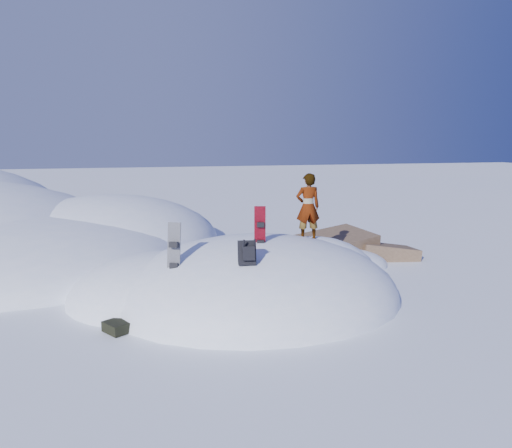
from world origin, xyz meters
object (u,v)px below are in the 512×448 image
object	(u,v)px
snowboard_red	(260,235)
backpack	(247,253)
snowboard_dark	(174,257)
person	(308,207)

from	to	relation	value
snowboard_red	backpack	distance (m)	1.17
backpack	snowboard_dark	bearing A→B (deg)	163.83
snowboard_dark	person	size ratio (longest dim) A/B	0.87
snowboard_red	backpack	xyz separation A→B (m)	(-0.56, -1.01, -0.14)
snowboard_dark	backpack	size ratio (longest dim) A/B	2.53
snowboard_red	snowboard_dark	distance (m)	2.04
backpack	person	xyz separation A→B (m)	(2.17, 2.20, 0.58)
backpack	person	size ratio (longest dim) A/B	0.34
backpack	person	distance (m)	3.15
person	backpack	bearing A→B (deg)	50.07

